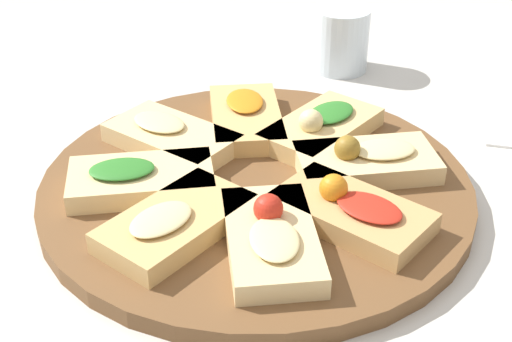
{
  "coord_description": "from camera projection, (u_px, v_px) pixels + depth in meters",
  "views": [
    {
      "loc": [
        -0.27,
        0.5,
        0.38
      ],
      "look_at": [
        0.0,
        0.0,
        0.03
      ],
      "focal_mm": 50.0,
      "sensor_mm": 36.0,
      "label": 1
    }
  ],
  "objects": [
    {
      "name": "ground_plane",
      "position": [
        256.0,
        194.0,
        0.68
      ],
      "size": [
        3.0,
        3.0,
        0.0
      ],
      "primitive_type": "plane",
      "color": "beige"
    },
    {
      "name": "focaccia_slice_1",
      "position": [
        321.0,
        127.0,
        0.74
      ],
      "size": [
        0.1,
        0.14,
        0.04
      ],
      "color": "#DBB775",
      "rests_on": "serving_board"
    },
    {
      "name": "focaccia_slice_3",
      "position": [
        171.0,
        137.0,
        0.73
      ],
      "size": [
        0.14,
        0.09,
        0.03
      ],
      "color": "#E5C689",
      "rests_on": "serving_board"
    },
    {
      "name": "water_glass",
      "position": [
        341.0,
        40.0,
        0.92
      ],
      "size": [
        0.07,
        0.07,
        0.08
      ],
      "primitive_type": "cylinder",
      "color": "silver",
      "rests_on": "ground_plane"
    },
    {
      "name": "focaccia_slice_6",
      "position": [
        271.0,
        237.0,
        0.58
      ],
      "size": [
        0.13,
        0.15,
        0.04
      ],
      "color": "#E5C689",
      "rests_on": "serving_board"
    },
    {
      "name": "focaccia_slice_5",
      "position": [
        175.0,
        223.0,
        0.6
      ],
      "size": [
        0.1,
        0.14,
        0.03
      ],
      "color": "tan",
      "rests_on": "serving_board"
    },
    {
      "name": "focaccia_slice_2",
      "position": [
        246.0,
        117.0,
        0.76
      ],
      "size": [
        0.13,
        0.15,
        0.03
      ],
      "color": "tan",
      "rests_on": "serving_board"
    },
    {
      "name": "focaccia_slice_0",
      "position": [
        366.0,
        160.0,
        0.68
      ],
      "size": [
        0.15,
        0.14,
        0.04
      ],
      "color": "#E5C689",
      "rests_on": "serving_board"
    },
    {
      "name": "focaccia_slice_7",
      "position": [
        351.0,
        211.0,
        0.61
      ],
      "size": [
        0.14,
        0.1,
        0.04
      ],
      "color": "tan",
      "rests_on": "serving_board"
    },
    {
      "name": "focaccia_slice_4",
      "position": [
        140.0,
        179.0,
        0.66
      ],
      "size": [
        0.15,
        0.14,
        0.03
      ],
      "color": "#E5C689",
      "rests_on": "serving_board"
    },
    {
      "name": "serving_board",
      "position": [
        256.0,
        187.0,
        0.68
      ],
      "size": [
        0.41,
        0.41,
        0.02
      ],
      "primitive_type": "cylinder",
      "color": "brown",
      "rests_on": "ground_plane"
    }
  ]
}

